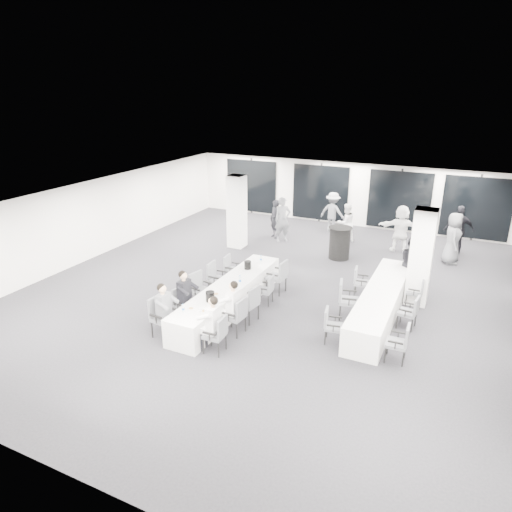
{
  "coord_description": "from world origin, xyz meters",
  "views": [
    {
      "loc": [
        5.16,
        -11.81,
        5.9
      ],
      "look_at": [
        -0.37,
        -0.2,
        1.11
      ],
      "focal_mm": 32.0,
      "sensor_mm": 36.0,
      "label": 1
    }
  ],
  "objects_px": {
    "chair_side_left_far": "(360,280)",
    "ice_bucket_near": "(210,296)",
    "chair_main_left_near": "(161,314)",
    "chair_main_right_second": "(237,314)",
    "chair_main_left_second": "(182,302)",
    "chair_main_left_fourth": "(216,276)",
    "standing_guest_b": "(346,220)",
    "ice_bucket_far": "(248,265)",
    "standing_guest_h": "(412,259)",
    "chair_main_right_near": "(218,332)",
    "chair_side_right_mid": "(411,310)",
    "standing_guest_e": "(453,235)",
    "chair_main_right_mid": "(250,302)",
    "chair_main_right_far": "(279,275)",
    "banquet_table_side": "(381,303)",
    "cocktail_table": "(340,243)",
    "chair_side_right_far": "(418,290)",
    "chair_main_right_fourth": "(267,288)",
    "standing_guest_a": "(283,217)",
    "chair_side_right_near": "(400,341)",
    "chair_main_left_far": "(231,268)",
    "chair_side_left_mid": "(346,297)",
    "chair_main_left_mid": "(200,288)",
    "standing_guest_d": "(459,227)",
    "chair_side_left_near": "(331,324)",
    "banquet_table_main": "(229,297)",
    "standing_guest_c": "(333,210)",
    "standing_guest_g": "(275,217)",
    "standing_guest_f": "(401,225)"
  },
  "relations": [
    {
      "from": "chair_side_left_far",
      "to": "ice_bucket_near",
      "type": "bearing_deg",
      "value": -47.53
    },
    {
      "from": "chair_main_left_near",
      "to": "chair_main_right_second",
      "type": "xyz_separation_m",
      "value": [
        1.68,
        0.88,
        -0.03
      ]
    },
    {
      "from": "chair_main_left_second",
      "to": "chair_main_left_fourth",
      "type": "relative_size",
      "value": 0.9
    },
    {
      "from": "standing_guest_b",
      "to": "ice_bucket_far",
      "type": "height_order",
      "value": "standing_guest_b"
    },
    {
      "from": "standing_guest_h",
      "to": "chair_main_right_near",
      "type": "bearing_deg",
      "value": 119.18
    },
    {
      "from": "chair_side_right_mid",
      "to": "standing_guest_e",
      "type": "bearing_deg",
      "value": 0.1
    },
    {
      "from": "chair_main_right_mid",
      "to": "chair_main_right_far",
      "type": "height_order",
      "value": "chair_main_right_far"
    },
    {
      "from": "banquet_table_side",
      "to": "cocktail_table",
      "type": "distance_m",
      "value": 4.46
    },
    {
      "from": "chair_main_right_second",
      "to": "chair_side_right_far",
      "type": "bearing_deg",
      "value": -42.91
    },
    {
      "from": "chair_main_right_fourth",
      "to": "standing_guest_a",
      "type": "bearing_deg",
      "value": 13.91
    },
    {
      "from": "chair_main_right_far",
      "to": "chair_side_right_near",
      "type": "height_order",
      "value": "chair_main_right_far"
    },
    {
      "from": "ice_bucket_near",
      "to": "chair_main_left_second",
      "type": "bearing_deg",
      "value": 178.09
    },
    {
      "from": "standing_guest_a",
      "to": "standing_guest_e",
      "type": "height_order",
      "value": "standing_guest_e"
    },
    {
      "from": "chair_main_left_far",
      "to": "standing_guest_a",
      "type": "distance_m",
      "value": 4.64
    },
    {
      "from": "chair_main_right_near",
      "to": "chair_side_left_mid",
      "type": "height_order",
      "value": "chair_side_left_mid"
    },
    {
      "from": "banquet_table_side",
      "to": "chair_main_right_fourth",
      "type": "bearing_deg",
      "value": -167.21
    },
    {
      "from": "chair_side_left_far",
      "to": "standing_guest_e",
      "type": "height_order",
      "value": "standing_guest_e"
    },
    {
      "from": "banquet_table_side",
      "to": "standing_guest_h",
      "type": "height_order",
      "value": "standing_guest_h"
    },
    {
      "from": "chair_main_left_mid",
      "to": "chair_main_right_mid",
      "type": "height_order",
      "value": "chair_main_right_mid"
    },
    {
      "from": "chair_main_left_near",
      "to": "chair_side_right_mid",
      "type": "height_order",
      "value": "chair_main_left_near"
    },
    {
      "from": "chair_side_left_mid",
      "to": "standing_guest_b",
      "type": "height_order",
      "value": "standing_guest_b"
    },
    {
      "from": "chair_main_left_fourth",
      "to": "chair_side_right_mid",
      "type": "xyz_separation_m",
      "value": [
        5.57,
        0.34,
        -0.06
      ]
    },
    {
      "from": "standing_guest_e",
      "to": "standing_guest_h",
      "type": "distance_m",
      "value": 3.01
    },
    {
      "from": "chair_main_right_second",
      "to": "standing_guest_d",
      "type": "xyz_separation_m",
      "value": [
        4.65,
        8.82,
        0.48
      ]
    },
    {
      "from": "chair_main_right_second",
      "to": "standing_guest_b",
      "type": "height_order",
      "value": "standing_guest_b"
    },
    {
      "from": "chair_side_left_near",
      "to": "chair_side_right_mid",
      "type": "height_order",
      "value": "chair_side_right_mid"
    },
    {
      "from": "chair_main_left_fourth",
      "to": "standing_guest_e",
      "type": "xyz_separation_m",
      "value": [
        6.2,
        5.83,
        0.47
      ]
    },
    {
      "from": "chair_main_left_mid",
      "to": "chair_side_left_mid",
      "type": "bearing_deg",
      "value": 118.55
    },
    {
      "from": "banquet_table_main",
      "to": "standing_guest_h",
      "type": "relative_size",
      "value": 2.63
    },
    {
      "from": "chair_main_left_mid",
      "to": "chair_main_left_fourth",
      "type": "height_order",
      "value": "chair_main_left_mid"
    },
    {
      "from": "standing_guest_e",
      "to": "standing_guest_a",
      "type": "bearing_deg",
      "value": 84.59
    },
    {
      "from": "chair_side_right_near",
      "to": "chair_side_left_near",
      "type": "bearing_deg",
      "value": 82.61
    },
    {
      "from": "standing_guest_c",
      "to": "standing_guest_d",
      "type": "height_order",
      "value": "standing_guest_d"
    },
    {
      "from": "chair_side_left_near",
      "to": "chair_main_left_near",
      "type": "bearing_deg",
      "value": -79.13
    },
    {
      "from": "standing_guest_g",
      "to": "standing_guest_h",
      "type": "height_order",
      "value": "standing_guest_h"
    },
    {
      "from": "chair_side_left_near",
      "to": "chair_side_right_mid",
      "type": "distance_m",
      "value": 2.25
    },
    {
      "from": "chair_main_right_near",
      "to": "standing_guest_g",
      "type": "xyz_separation_m",
      "value": [
        -2.25,
        8.65,
        0.36
      ]
    },
    {
      "from": "chair_side_right_mid",
      "to": "standing_guest_f",
      "type": "height_order",
      "value": "standing_guest_f"
    },
    {
      "from": "chair_main_right_second",
      "to": "chair_main_left_far",
      "type": "bearing_deg",
      "value": 35.44
    },
    {
      "from": "chair_main_right_fourth",
      "to": "chair_side_right_near",
      "type": "bearing_deg",
      "value": -113.64
    },
    {
      "from": "chair_side_left_near",
      "to": "chair_side_right_near",
      "type": "bearing_deg",
      "value": 74.22
    },
    {
      "from": "chair_main_left_near",
      "to": "chair_main_left_far",
      "type": "height_order",
      "value": "chair_main_left_near"
    },
    {
      "from": "standing_guest_b",
      "to": "standing_guest_g",
      "type": "relative_size",
      "value": 0.99
    },
    {
      "from": "chair_main_right_fourth",
      "to": "chair_side_left_near",
      "type": "distance_m",
      "value": 2.57
    },
    {
      "from": "chair_main_right_second",
      "to": "chair_side_right_near",
      "type": "distance_m",
      "value": 3.93
    },
    {
      "from": "chair_side_left_far",
      "to": "chair_main_left_second",
      "type": "bearing_deg",
      "value": -55.16
    },
    {
      "from": "chair_main_left_second",
      "to": "chair_side_right_near",
      "type": "bearing_deg",
      "value": 107.87
    },
    {
      "from": "chair_main_left_near",
      "to": "standing_guest_b",
      "type": "distance_m",
      "value": 9.57
    },
    {
      "from": "cocktail_table",
      "to": "chair_main_right_second",
      "type": "bearing_deg",
      "value": -97.34
    },
    {
      "from": "chair_side_left_mid",
      "to": "standing_guest_f",
      "type": "xyz_separation_m",
      "value": [
        0.45,
        6.14,
        0.42
      ]
    }
  ]
}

